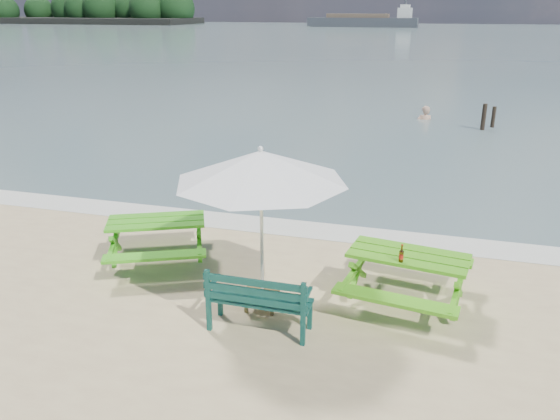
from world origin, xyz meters
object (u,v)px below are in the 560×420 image
(side_table, at_px, (262,297))
(patio_umbrella, at_px, (261,166))
(picnic_table_right, at_px, (406,280))
(beer_bottle, at_px, (401,256))
(picnic_table_left, at_px, (158,241))
(park_bench, at_px, (260,312))
(swimmer, at_px, (424,128))

(side_table, distance_m, patio_umbrella, 2.09)
(picnic_table_right, bearing_deg, beer_bottle, -107.49)
(side_table, bearing_deg, picnic_table_right, 18.87)
(picnic_table_left, xyz_separation_m, side_table, (2.32, -1.04, -0.22))
(beer_bottle, bearing_deg, park_bench, -151.53)
(swimmer, bearing_deg, park_bench, -95.97)
(picnic_table_right, xyz_separation_m, beer_bottle, (-0.10, -0.31, 0.53))
(picnic_table_left, bearing_deg, swimmer, 74.51)
(picnic_table_left, distance_m, side_table, 2.55)
(patio_umbrella, height_order, beer_bottle, patio_umbrella)
(picnic_table_left, xyz_separation_m, park_bench, (2.46, -1.64, -0.11))
(patio_umbrella, bearing_deg, picnic_table_left, 155.73)
(beer_bottle, distance_m, swimmer, 15.97)
(picnic_table_right, xyz_separation_m, side_table, (-2.11, -0.72, -0.24))
(side_table, distance_m, beer_bottle, 2.20)
(picnic_table_left, xyz_separation_m, swimmer, (4.23, 15.28, -0.78))
(side_table, xyz_separation_m, beer_bottle, (2.01, 0.42, 0.77))
(picnic_table_left, relative_size, side_table, 4.65)
(picnic_table_left, height_order, side_table, picnic_table_left)
(park_bench, relative_size, beer_bottle, 5.43)
(park_bench, distance_m, patio_umbrella, 2.07)
(park_bench, bearing_deg, swimmer, 84.03)
(picnic_table_right, bearing_deg, park_bench, -146.13)
(picnic_table_right, bearing_deg, picnic_table_left, 175.83)
(picnic_table_right, bearing_deg, side_table, -161.13)
(picnic_table_left, distance_m, patio_umbrella, 3.16)
(park_bench, xyz_separation_m, patio_umbrella, (-0.15, 0.60, 1.98))
(beer_bottle, xyz_separation_m, swimmer, (-0.10, 15.91, -1.32))
(picnic_table_right, distance_m, patio_umbrella, 2.90)
(park_bench, height_order, patio_umbrella, patio_umbrella)
(patio_umbrella, distance_m, beer_bottle, 2.45)
(side_table, bearing_deg, swimmer, 83.30)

